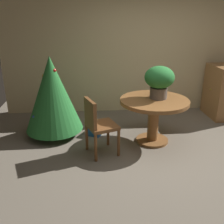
# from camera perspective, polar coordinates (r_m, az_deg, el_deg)

# --- Properties ---
(ground_plane) EXTENTS (6.60, 6.60, 0.00)m
(ground_plane) POSITION_cam_1_polar(r_m,az_deg,el_deg) (4.01, 13.21, -10.06)
(ground_plane) COLOR #756B5B
(back_wall_panel) EXTENTS (6.00, 0.10, 2.60)m
(back_wall_panel) POSITION_cam_1_polar(r_m,az_deg,el_deg) (5.63, 7.52, 13.27)
(back_wall_panel) COLOR beige
(back_wall_panel) RESTS_ON ground_plane
(round_dining_table) EXTENTS (1.11, 1.11, 0.75)m
(round_dining_table) POSITION_cam_1_polar(r_m,az_deg,el_deg) (4.23, 9.27, 0.51)
(round_dining_table) COLOR brown
(round_dining_table) RESTS_ON ground_plane
(flower_vase) EXTENTS (0.47, 0.47, 0.52)m
(flower_vase) POSITION_cam_1_polar(r_m,az_deg,el_deg) (4.16, 10.46, 7.09)
(flower_vase) COLOR #665B51
(flower_vase) RESTS_ON round_dining_table
(wooden_chair_left) EXTENTS (0.54, 0.55, 0.89)m
(wooden_chair_left) POSITION_cam_1_polar(r_m,az_deg,el_deg) (3.82, -3.21, -2.55)
(wooden_chair_left) COLOR brown
(wooden_chair_left) RESTS_ON ground_plane
(holiday_tree) EXTENTS (0.99, 0.99, 1.40)m
(holiday_tree) POSITION_cam_1_polar(r_m,az_deg,el_deg) (4.50, -13.13, 3.93)
(holiday_tree) COLOR brown
(holiday_tree) RESTS_ON ground_plane
(gift_box_blue) EXTENTS (0.33, 0.36, 0.18)m
(gift_box_blue) POSITION_cam_1_polar(r_m,az_deg,el_deg) (4.64, -3.51, -3.84)
(gift_box_blue) COLOR #1E569E
(gift_box_blue) RESTS_ON ground_plane
(wooden_cabinet) EXTENTS (0.54, 0.77, 1.07)m
(wooden_cabinet) POSITION_cam_1_polar(r_m,az_deg,el_deg) (5.78, 23.34, 4.19)
(wooden_cabinet) COLOR #9E6B3D
(wooden_cabinet) RESTS_ON ground_plane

